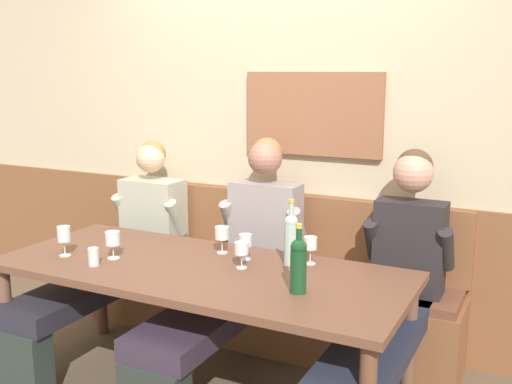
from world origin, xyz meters
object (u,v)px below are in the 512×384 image
(wine_bottle_green_tall, at_px, (298,263))
(wine_glass_left_end, at_px, (222,234))
(wine_glass_center_front, at_px, (245,241))
(person_center_right_seat, at_px, (117,250))
(person_right_seat, at_px, (235,268))
(dining_table, at_px, (200,280))
(wine_glass_mid_right, at_px, (242,250))
(water_tumbler_right, at_px, (94,257))
(wine_bottle_clear_water, at_px, (291,237))
(person_center_left_seat, at_px, (391,290))
(wine_glass_right_end, at_px, (310,244))
(wine_glass_mid_left, at_px, (113,239))
(wine_glass_by_bottle, at_px, (64,236))
(wall_bench, at_px, (263,299))

(wine_bottle_green_tall, bearing_deg, wine_glass_left_end, 148.92)
(wine_bottle_green_tall, distance_m, wine_glass_center_front, 0.55)
(person_center_right_seat, xyz_separation_m, person_right_seat, (0.85, -0.01, 0.02))
(dining_table, xyz_separation_m, person_center_right_seat, (-0.83, 0.35, -0.05))
(wine_glass_mid_right, height_order, wine_glass_left_end, wine_glass_left_end)
(wine_glass_center_front, relative_size, water_tumbler_right, 1.48)
(person_center_right_seat, xyz_separation_m, wine_glass_left_end, (0.81, -0.09, 0.23))
(wine_bottle_clear_water, height_order, water_tumbler_right, wine_bottle_clear_water)
(wine_glass_mid_right, bearing_deg, person_center_left_seat, 20.70)
(dining_table, relative_size, wine_glass_left_end, 14.37)
(wine_bottle_green_tall, bearing_deg, wine_glass_mid_right, 154.43)
(person_right_seat, distance_m, wine_bottle_green_tall, 0.76)
(wine_glass_mid_right, bearing_deg, wine_glass_right_end, 37.59)
(person_center_left_seat, height_order, wine_glass_center_front, person_center_left_seat)
(wine_glass_mid_left, height_order, wine_glass_by_bottle, wine_glass_by_bottle)
(person_center_left_seat, relative_size, wine_bottle_clear_water, 3.93)
(wine_glass_mid_left, bearing_deg, water_tumbler_right, -95.11)
(wine_glass_mid_right, distance_m, wine_glass_by_bottle, 0.99)
(wine_glass_mid_left, distance_m, wine_glass_by_bottle, 0.28)
(water_tumbler_right, bearing_deg, wall_bench, 62.95)
(wine_bottle_clear_water, bearing_deg, wine_glass_right_end, 31.87)
(person_center_right_seat, relative_size, wine_glass_mid_right, 10.03)
(dining_table, xyz_separation_m, wine_glass_mid_left, (-0.49, -0.09, 0.18))
(wine_glass_mid_left, relative_size, water_tumbler_right, 1.58)
(wine_glass_right_end, bearing_deg, person_right_seat, 175.69)
(person_right_seat, bearing_deg, wine_bottle_clear_water, -13.15)
(wine_bottle_green_tall, distance_m, wine_glass_mid_right, 0.43)
(person_center_right_seat, xyz_separation_m, wine_glass_by_bottle, (0.07, -0.52, 0.23))
(wine_glass_by_bottle, bearing_deg, wine_glass_center_front, 22.99)
(wall_bench, bearing_deg, person_right_seat, -86.98)
(dining_table, bearing_deg, wine_glass_center_front, 54.44)
(person_right_seat, bearing_deg, wine_bottle_green_tall, -37.80)
(wine_bottle_green_tall, height_order, wine_glass_mid_left, wine_bottle_green_tall)
(person_center_right_seat, height_order, water_tumbler_right, person_center_right_seat)
(person_right_seat, height_order, wine_glass_mid_right, person_right_seat)
(wall_bench, bearing_deg, person_center_left_seat, -24.02)
(dining_table, xyz_separation_m, wine_glass_by_bottle, (-0.75, -0.17, 0.19))
(dining_table, height_order, wine_glass_mid_right, wine_glass_mid_right)
(wall_bench, relative_size, person_center_left_seat, 1.80)
(wine_bottle_clear_water, distance_m, wine_glass_mid_left, 0.95)
(person_center_left_seat, bearing_deg, wine_glass_mid_right, -159.30)
(wine_bottle_clear_water, relative_size, wine_glass_right_end, 2.38)
(wine_bottle_clear_water, xyz_separation_m, wine_glass_mid_left, (-0.89, -0.34, -0.04))
(wall_bench, xyz_separation_m, wine_glass_right_end, (0.49, -0.45, 0.55))
(wine_glass_center_front, distance_m, wine_glass_mid_left, 0.71)
(wine_bottle_green_tall, bearing_deg, person_center_right_seat, 162.28)
(person_center_left_seat, height_order, wine_bottle_clear_water, person_center_left_seat)
(wine_glass_right_end, bearing_deg, dining_table, -148.52)
(wine_glass_mid_right, bearing_deg, dining_table, -158.73)
(dining_table, distance_m, wine_glass_right_end, 0.60)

